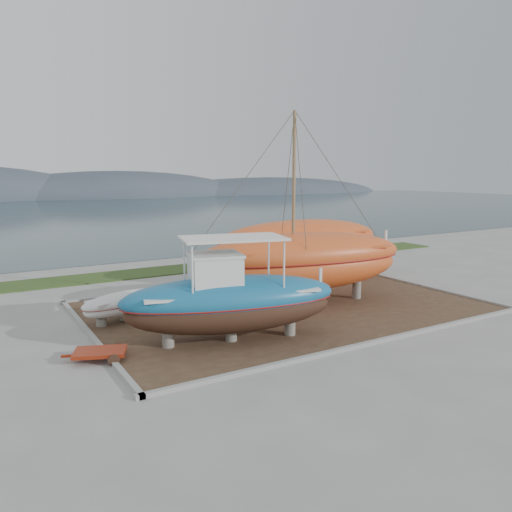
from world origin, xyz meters
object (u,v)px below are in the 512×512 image
orange_sailboat (304,210)px  red_trailer (100,355)px  orange_bare_hull (301,251)px  blue_caique (231,290)px  white_dinghy (125,306)px

orange_sailboat → red_trailer: orange_sailboat is taller
orange_bare_hull → orange_sailboat: bearing=-121.1°
orange_sailboat → orange_bare_hull: size_ratio=1.00×
blue_caique → white_dinghy: blue_caique is taller
blue_caique → red_trailer: bearing=-173.9°
blue_caique → orange_bare_hull: (8.83, 7.74, -0.24)m
orange_bare_hull → red_trailer: 15.45m
blue_caique → orange_sailboat: (5.60, 3.08, 2.60)m
red_trailer → white_dinghy: bearing=85.5°
orange_sailboat → red_trailer: bearing=-157.1°
blue_caique → white_dinghy: (-2.69, 4.78, -1.39)m
blue_caique → red_trailer: (-4.80, 0.65, -1.88)m
white_dinghy → orange_sailboat: size_ratio=0.38×
blue_caique → orange_sailboat: 6.90m
blue_caique → orange_bare_hull: bearing=55.0°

